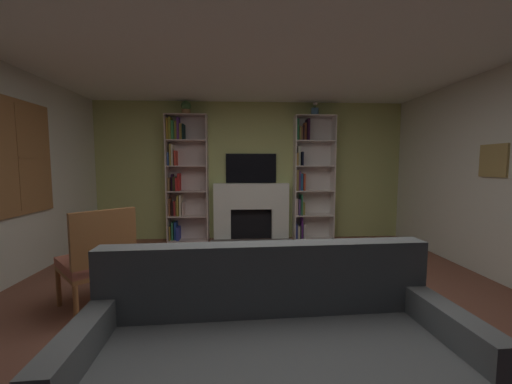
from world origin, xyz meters
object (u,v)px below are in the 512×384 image
Objects in this scene: fireplace at (251,210)px; armchair at (98,259)px; couch at (273,362)px; bookshelf_right at (308,178)px; vase_with_flowers at (315,110)px; bookshelf_left at (183,177)px; potted_plant at (186,107)px; tv at (251,168)px.

fireplace reaches higher than armchair.
couch is at bearing -90.41° from fireplace.
bookshelf_right is 1.08× the size of couch.
fireplace is at bearing 89.59° from couch.
vase_with_flowers reaches higher than fireplace.
bookshelf_left is 9.59× the size of potted_plant.
vase_with_flowers reaches higher than potted_plant.
vase_with_flowers is at bearing -23.93° from bookshelf_right.
vase_with_flowers is at bearing -0.02° from potted_plant.
tv is 4.20m from couch.
potted_plant is at bearing 106.04° from couch.
vase_with_flowers is at bearing 73.18° from couch.
bookshelf_left reaches higher than fireplace.
fireplace is at bearing -179.78° from bookshelf_right.
bookshelf_left reaches higher than armchair.
armchair is at bearing -119.45° from tv.
bookshelf_right is at bearing -4.16° from tv.
couch is 2.14× the size of armchair.
bookshelf_left is 1.08× the size of couch.
potted_plant is 3.30m from armchair.
armchair is at bearing -135.82° from vase_with_flowers.
vase_with_flowers is 0.11× the size of couch.
potted_plant reaches higher than armchair.
vase_with_flowers is (1.17, -0.12, 1.06)m from tv.
tv is at bearing 3.36° from bookshelf_left.
couch is at bearing -73.96° from potted_plant.
tv is at bearing 175.84° from bookshelf_right.
tv is at bearing 89.60° from couch.
potted_plant is at bearing -174.12° from tv.
bookshelf_right is at bearing 1.09° from potted_plant.
potted_plant is at bearing 81.38° from armchair.
bookshelf_left is at bearing 107.10° from couch.
armchair is (-2.64, -2.70, -0.64)m from bookshelf_right.
vase_with_flowers is at bearing -1.11° from bookshelf_left.
potted_plant reaches higher than tv.
armchair is at bearing -96.52° from bookshelf_left.
potted_plant is 0.11× the size of couch.
vase_with_flowers is at bearing -1.92° from fireplace.
bookshelf_right is at bearing 45.68° from armchair.
bookshelf_right reaches higher than tv.
fireplace is 1.40m from bookshelf_left.
fireplace is at bearing 178.08° from vase_with_flowers.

